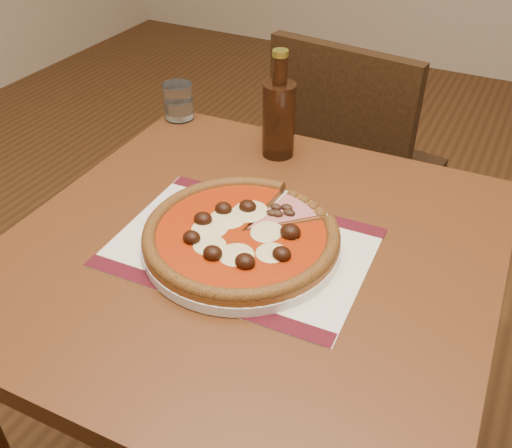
{
  "coord_description": "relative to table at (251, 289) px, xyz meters",
  "views": [
    {
      "loc": [
        0.27,
        -0.6,
        1.35
      ],
      "look_at": [
        -0.08,
        0.09,
        0.78
      ],
      "focal_mm": 40.0,
      "sensor_mm": 36.0,
      "label": 1
    }
  ],
  "objects": [
    {
      "name": "plate",
      "position": [
        -0.01,
        -0.01,
        0.11
      ],
      "size": [
        0.33,
        0.33,
        0.02
      ],
      "primitive_type": "cylinder",
      "color": "white",
      "rests_on": "placemat"
    },
    {
      "name": "pizza",
      "position": [
        -0.01,
        -0.01,
        0.13
      ],
      "size": [
        0.33,
        0.33,
        0.04
      ],
      "color": "#995025",
      "rests_on": "plate"
    },
    {
      "name": "bottle",
      "position": [
        -0.09,
        0.3,
        0.19
      ],
      "size": [
        0.07,
        0.07,
        0.22
      ],
      "color": "#381C0E",
      "rests_on": "table"
    },
    {
      "name": "chair_far",
      "position": [
        -0.06,
        0.75,
        -0.15
      ],
      "size": [
        0.46,
        0.46,
        0.87
      ],
      "rotation": [
        0.0,
        0.0,
        3.01
      ],
      "color": "black",
      "rests_on": "ground"
    },
    {
      "name": "water_glass",
      "position": [
        -0.37,
        0.35,
        0.14
      ],
      "size": [
        0.08,
        0.08,
        0.08
      ],
      "primitive_type": "cylinder",
      "rotation": [
        0.0,
        0.0,
        0.27
      ],
      "color": "white",
      "rests_on": "table"
    },
    {
      "name": "table",
      "position": [
        0.0,
        0.0,
        0.0
      ],
      "size": [
        0.82,
        0.82,
        0.75
      ],
      "rotation": [
        0.0,
        0.0,
        0.03
      ],
      "color": "brown",
      "rests_on": "ground"
    },
    {
      "name": "placemat",
      "position": [
        -0.01,
        -0.01,
        0.1
      ],
      "size": [
        0.43,
        0.32,
        0.0
      ],
      "primitive_type": "cube",
      "rotation": [
        0.0,
        0.0,
        0.04
      ],
      "color": "white",
      "rests_on": "table"
    },
    {
      "name": "ham_slice",
      "position": [
        0.05,
        0.07,
        0.13
      ],
      "size": [
        0.1,
        0.14,
        0.02
      ],
      "rotation": [
        0.0,
        0.0,
        1.12
      ],
      "color": "#995025",
      "rests_on": "plate"
    }
  ]
}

